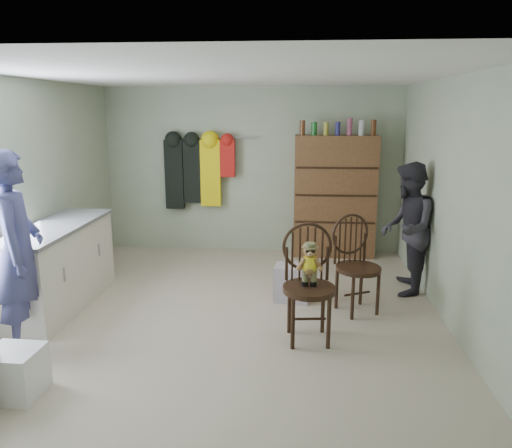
# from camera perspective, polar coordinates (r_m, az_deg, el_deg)

# --- Properties ---
(ground_plane) EXTENTS (5.00, 5.00, 0.00)m
(ground_plane) POSITION_cam_1_polar(r_m,az_deg,el_deg) (5.56, -2.78, -10.00)
(ground_plane) COLOR beige
(ground_plane) RESTS_ON ground
(room_walls) EXTENTS (5.00, 5.00, 5.00)m
(room_walls) POSITION_cam_1_polar(r_m,az_deg,el_deg) (5.67, -2.26, 7.00)
(room_walls) COLOR #A8B295
(room_walls) RESTS_ON ground
(counter) EXTENTS (0.64, 1.86, 0.94)m
(counter) POSITION_cam_1_polar(r_m,az_deg,el_deg) (5.96, -21.82, -4.52)
(counter) COLOR silver
(counter) RESTS_ON ground
(plastic_tub) EXTENTS (0.40, 0.38, 0.37)m
(plastic_tub) POSITION_cam_1_polar(r_m,az_deg,el_deg) (4.43, -25.83, -15.03)
(plastic_tub) COLOR white
(plastic_tub) RESTS_ON ground
(chair_front) EXTENTS (0.55, 0.55, 1.12)m
(chair_front) POSITION_cam_1_polar(r_m,az_deg,el_deg) (4.76, 6.04, -5.86)
(chair_front) COLOR black
(chair_front) RESTS_ON ground
(chair_far) EXTENTS (0.63, 0.63, 1.06)m
(chair_far) POSITION_cam_1_polar(r_m,az_deg,el_deg) (5.53, 11.29, -4.09)
(chair_far) COLOR black
(chair_far) RESTS_ON ground
(striped_bag) EXTENTS (0.43, 0.35, 0.42)m
(striped_bag) POSITION_cam_1_polar(r_m,az_deg,el_deg) (5.82, 4.16, -6.72)
(striped_bag) COLOR #E57274
(striped_bag) RESTS_ON ground
(person_left) EXTENTS (0.65, 0.78, 1.84)m
(person_left) POSITION_cam_1_polar(r_m,az_deg,el_deg) (4.94, -25.59, -2.97)
(person_left) COLOR #44477E
(person_left) RESTS_ON ground
(person_right) EXTENTS (0.74, 0.87, 1.58)m
(person_right) POSITION_cam_1_polar(r_m,az_deg,el_deg) (6.16, 16.88, -0.52)
(person_right) COLOR #2D2B33
(person_right) RESTS_ON ground
(dresser) EXTENTS (1.20, 0.39, 2.05)m
(dresser) POSITION_cam_1_polar(r_m,az_deg,el_deg) (7.50, 8.99, 3.19)
(dresser) COLOR brown
(dresser) RESTS_ON ground
(coat_rack) EXTENTS (1.42, 0.12, 1.09)m
(coat_rack) POSITION_cam_1_polar(r_m,az_deg,el_deg) (7.66, -6.74, 6.03)
(coat_rack) COLOR #99999E
(coat_rack) RESTS_ON ground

